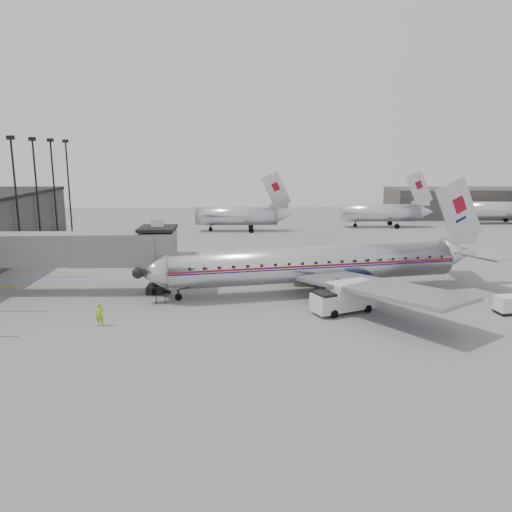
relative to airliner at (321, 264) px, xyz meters
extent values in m
plane|color=slate|center=(-6.68, -3.38, -2.78)|extent=(160.00, 160.00, 0.00)
cube|color=#363431|center=(38.32, 56.62, 0.22)|extent=(30.00, 12.00, 6.00)
cube|color=gold|center=(-3.68, 2.62, -2.77)|extent=(60.00, 0.15, 0.01)
cube|color=slate|center=(-28.68, 0.22, 1.52)|extent=(12.00, 2.80, 3.00)
cube|color=slate|center=(-19.68, 0.22, 1.52)|extent=(8.00, 3.00, 3.10)
cube|color=slate|center=(-15.68, 0.62, 1.52)|extent=(3.20, 3.60, 3.20)
cube|color=black|center=(-15.68, 0.62, 3.42)|extent=(3.40, 3.80, 0.30)
cube|color=white|center=(-15.68, 0.62, 3.92)|extent=(1.20, 0.15, 0.80)
cylinder|color=black|center=(-15.98, 0.22, -1.38)|extent=(0.56, 0.56, 2.80)
cube|color=black|center=(-15.98, 0.22, -2.43)|extent=(1.60, 2.20, 0.70)
cylinder|color=black|center=(-15.98, -0.78, -2.48)|extent=(0.30, 0.60, 0.60)
cylinder|color=black|center=(-15.98, 1.22, -2.48)|extent=(0.30, 0.60, 0.60)
cube|color=black|center=(-14.88, -2.08, -1.28)|extent=(0.90, 3.20, 2.90)
cylinder|color=black|center=(-34.18, 12.62, 4.72)|extent=(0.24, 0.24, 15.00)
cube|color=black|center=(-34.18, 12.62, 12.22)|extent=(0.90, 0.25, 0.50)
cylinder|color=black|center=(-34.18, 18.62, 4.72)|extent=(0.24, 0.24, 15.00)
cube|color=black|center=(-34.18, 18.62, 12.22)|extent=(0.90, 0.25, 0.50)
cylinder|color=black|center=(-34.18, 24.62, 4.72)|extent=(0.24, 0.24, 15.00)
cube|color=black|center=(-34.18, 24.62, 12.22)|extent=(0.90, 0.25, 0.50)
cylinder|color=black|center=(-34.18, 30.62, 4.72)|extent=(0.24, 0.24, 15.00)
cube|color=black|center=(-34.18, 30.62, 12.22)|extent=(0.90, 0.25, 0.50)
cylinder|color=silver|center=(-8.68, 38.62, -0.18)|extent=(14.00, 3.20, 3.20)
cube|color=silver|center=(-1.88, 38.62, 4.22)|extent=(5.17, 0.26, 6.52)
cylinder|color=black|center=(-13.18, 38.62, -2.28)|extent=(0.24, 0.24, 1.00)
cylinder|color=silver|center=(17.32, 42.62, -0.18)|extent=(14.00, 3.20, 3.20)
cube|color=silver|center=(24.12, 42.62, 4.22)|extent=(5.17, 0.26, 6.52)
cylinder|color=black|center=(12.82, 42.62, -2.28)|extent=(0.24, 0.24, 1.00)
cylinder|color=silver|center=(41.32, 46.62, -0.18)|extent=(14.00, 3.20, 3.20)
cylinder|color=black|center=(36.82, 46.62, -2.28)|extent=(0.24, 0.24, 1.00)
cylinder|color=silver|center=(-0.68, -0.14, 0.01)|extent=(27.99, 8.79, 3.44)
cone|color=silver|center=(-15.71, -3.12, 0.01)|extent=(3.40, 3.91, 3.44)
cone|color=silver|center=(14.62, 2.90, 0.38)|extent=(4.28, 3.92, 3.26)
cube|color=maroon|center=(-0.68, -0.14, 0.24)|extent=(28.00, 8.84, 0.17)
cube|color=#0A0A5C|center=(-0.68, -0.14, 0.03)|extent=(28.00, 8.84, 0.09)
cube|color=silver|center=(14.34, 2.84, 4.65)|extent=(5.64, 1.38, 7.13)
cube|color=gray|center=(0.42, 8.60, -0.27)|extent=(8.27, 15.61, 1.10)
cube|color=gray|center=(3.67, -7.79, -0.27)|extent=(12.74, 15.08, 1.10)
cylinder|color=gray|center=(-1.17, 4.69, -1.43)|extent=(3.48, 2.53, 1.95)
cylinder|color=gray|center=(0.71, -4.78, -1.43)|extent=(3.48, 2.53, 1.95)
cylinder|color=black|center=(-13.43, -2.66, -2.17)|extent=(0.19, 0.19, 1.21)
cylinder|color=black|center=(0.67, 2.59, -2.13)|extent=(0.24, 0.24, 1.30)
cylinder|color=black|center=(0.67, 2.59, -2.36)|extent=(0.97, 0.50, 0.93)
cylinder|color=black|center=(1.61, -2.14, -2.13)|extent=(0.24, 0.24, 1.30)
cylinder|color=black|center=(1.61, -2.14, -2.36)|extent=(0.97, 0.50, 0.93)
cube|color=silver|center=(1.72, -6.11, -1.34)|extent=(4.38, 3.53, 2.24)
cube|color=silver|center=(-0.71, -7.20, -1.76)|extent=(2.39, 2.55, 1.50)
cube|color=black|center=(-0.71, -7.20, -1.12)|extent=(1.91, 2.18, 0.64)
cylinder|color=black|center=(-0.03, -7.95, -2.44)|extent=(0.73, 0.52, 0.68)
cylinder|color=black|center=(-0.82, -6.20, -2.44)|extent=(0.73, 0.52, 0.68)
cylinder|color=black|center=(3.09, -6.55, -2.44)|extent=(0.73, 0.52, 0.68)
cylinder|color=black|center=(2.30, -4.79, -2.44)|extent=(0.73, 0.52, 0.68)
cube|color=#0D1737|center=(3.98, -1.38, -1.71)|extent=(2.59, 2.18, 1.57)
cube|color=black|center=(3.98, -1.38, -2.55)|extent=(2.72, 2.31, 0.13)
cylinder|color=black|center=(3.27, -2.25, -2.61)|extent=(0.36, 0.21, 0.34)
cylinder|color=black|center=(5.02, -1.82, -2.61)|extent=(0.36, 0.21, 0.34)
cylinder|color=black|center=(2.95, -0.94, -2.61)|extent=(0.36, 0.21, 0.34)
cylinder|color=black|center=(4.69, -0.51, -2.61)|extent=(0.36, 0.21, 0.34)
cube|color=silver|center=(14.81, -7.14, -1.90)|extent=(2.05, 1.66, 1.30)
cube|color=black|center=(14.81, -7.14, -2.59)|extent=(2.15, 1.77, 0.11)
cylinder|color=black|center=(14.17, -7.81, -2.64)|extent=(0.29, 0.15, 0.28)
cylinder|color=black|center=(13.99, -6.71, -2.64)|extent=(0.29, 0.15, 0.28)
cylinder|color=black|center=(15.46, -6.48, -2.64)|extent=(0.29, 0.15, 0.28)
imported|color=#A1C817|center=(-18.68, -9.38, -1.87)|extent=(0.68, 0.46, 1.81)
camera|label=1|loc=(-7.36, -46.82, 10.56)|focal=35.00mm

